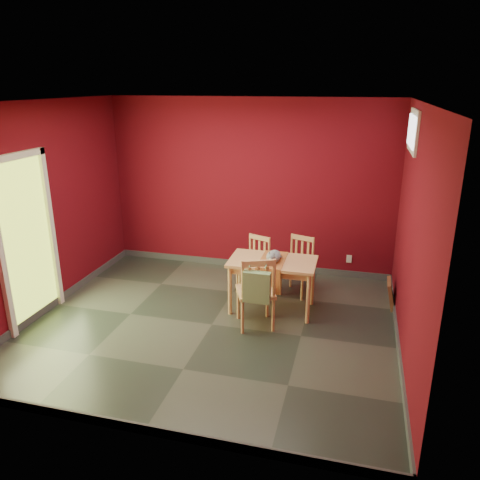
% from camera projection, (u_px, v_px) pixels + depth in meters
% --- Properties ---
extents(ground, '(4.50, 4.50, 0.00)m').
position_uv_depth(ground, '(212.00, 324.00, 5.89)').
color(ground, '#2D342D').
rests_on(ground, ground).
extents(room_shell, '(4.50, 4.50, 4.50)m').
position_uv_depth(room_shell, '(212.00, 321.00, 5.88)').
color(room_shell, '#5B0913').
rests_on(room_shell, ground).
extents(doorway, '(0.06, 1.01, 2.13)m').
position_uv_depth(doorway, '(26.00, 236.00, 5.69)').
color(doorway, '#B7D838').
rests_on(doorway, ground).
extents(window, '(0.05, 0.90, 0.50)m').
position_uv_depth(window, '(413.00, 131.00, 5.53)').
color(window, white).
rests_on(window, room_shell).
extents(outlet_plate, '(0.08, 0.02, 0.12)m').
position_uv_depth(outlet_plate, '(349.00, 259.00, 7.24)').
color(outlet_plate, silver).
rests_on(outlet_plate, room_shell).
extents(dining_table, '(1.13, 0.67, 0.70)m').
position_uv_depth(dining_table, '(273.00, 266.00, 6.10)').
color(dining_table, tan).
rests_on(dining_table, ground).
extents(table_runner, '(0.32, 0.66, 0.34)m').
position_uv_depth(table_runner, '(271.00, 267.00, 5.99)').
color(table_runner, '#A75A2B').
rests_on(table_runner, dining_table).
extents(chair_far_left, '(0.49, 0.49, 0.82)m').
position_uv_depth(chair_far_left, '(255.00, 264.00, 6.72)').
color(chair_far_left, tan).
rests_on(chair_far_left, ground).
extents(chair_far_right, '(0.48, 0.48, 0.83)m').
position_uv_depth(chair_far_right, '(298.00, 265.00, 6.67)').
color(chair_far_right, tan).
rests_on(chair_far_right, ground).
extents(chair_near, '(0.58, 0.58, 0.94)m').
position_uv_depth(chair_near, '(256.00, 291.00, 5.70)').
color(chair_near, tan).
rests_on(chair_near, ground).
extents(tote_bag, '(0.32, 0.19, 0.45)m').
position_uv_depth(tote_bag, '(257.00, 287.00, 5.44)').
color(tote_bag, '#7AA267').
rests_on(tote_bag, chair_near).
extents(cat, '(0.23, 0.40, 0.19)m').
position_uv_depth(cat, '(274.00, 254.00, 6.01)').
color(cat, slate).
rests_on(cat, table_runner).
extents(picture_frame, '(0.13, 0.38, 0.37)m').
position_uv_depth(picture_frame, '(391.00, 294.00, 6.32)').
color(picture_frame, brown).
rests_on(picture_frame, ground).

